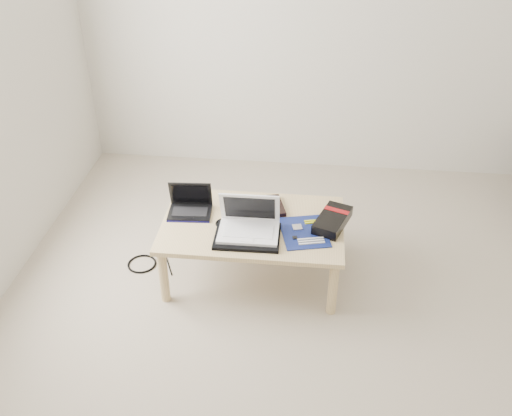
# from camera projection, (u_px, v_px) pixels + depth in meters

# --- Properties ---
(ground) EXTENTS (4.00, 4.00, 0.00)m
(ground) POSITION_uv_depth(u_px,v_px,m) (329.00, 338.00, 3.22)
(ground) COLOR #B9A896
(ground) RESTS_ON ground
(room_shell) EXTENTS (4.20, 4.20, 2.70)m
(room_shell) POSITION_uv_depth(u_px,v_px,m) (359.00, 45.00, 2.28)
(room_shell) COLOR beige
(room_shell) RESTS_ON ground
(coffee_table) EXTENTS (1.10, 0.70, 0.40)m
(coffee_table) POSITION_uv_depth(u_px,v_px,m) (253.00, 229.00, 3.49)
(coffee_table) COLOR #D4B680
(coffee_table) RESTS_ON ground
(book) EXTENTS (0.32, 0.29, 0.03)m
(book) POSITION_uv_depth(u_px,v_px,m) (261.00, 207.00, 3.58)
(book) COLOR black
(book) RESTS_ON coffee_table
(netbook) EXTENTS (0.28, 0.21, 0.19)m
(netbook) POSITION_uv_depth(u_px,v_px,m) (190.00, 206.00, 3.54)
(netbook) COLOR black
(netbook) RESTS_ON coffee_table
(tablet) EXTENTS (0.31, 0.27, 0.01)m
(tablet) POSITION_uv_depth(u_px,v_px,m) (253.00, 217.00, 3.51)
(tablet) COLOR black
(tablet) RESTS_ON coffee_table
(remote) EXTENTS (0.06, 0.22, 0.02)m
(remote) POSITION_uv_depth(u_px,v_px,m) (269.00, 223.00, 3.44)
(remote) COLOR #B1B0B5
(remote) RESTS_ON coffee_table
(neoprene_sleeve) EXTENTS (0.39, 0.28, 0.02)m
(neoprene_sleeve) POSITION_uv_depth(u_px,v_px,m) (247.00, 236.00, 3.33)
(neoprene_sleeve) COLOR black
(neoprene_sleeve) RESTS_ON coffee_table
(white_laptop) EXTENTS (0.35, 0.25, 0.24)m
(white_laptop) POSITION_uv_depth(u_px,v_px,m) (249.00, 224.00, 3.34)
(white_laptop) COLOR white
(white_laptop) RESTS_ON neoprene_sleeve
(motherboard) EXTENTS (0.33, 0.38, 0.02)m
(motherboard) POSITION_uv_depth(u_px,v_px,m) (304.00, 232.00, 3.38)
(motherboard) COLOR #0B114C
(motherboard) RESTS_ON coffee_table
(gpu_box) EXTENTS (0.25, 0.34, 0.07)m
(gpu_box) POSITION_uv_depth(u_px,v_px,m) (332.00, 220.00, 3.43)
(gpu_box) COLOR black
(gpu_box) RESTS_ON coffee_table
(cable_coil) EXTENTS (0.11, 0.11, 0.01)m
(cable_coil) POSITION_uv_depth(u_px,v_px,m) (224.00, 223.00, 3.45)
(cable_coil) COLOR black
(cable_coil) RESTS_ON coffee_table
(floor_cable_coil) EXTENTS (0.19, 0.19, 0.01)m
(floor_cable_coil) POSITION_uv_depth(u_px,v_px,m) (142.00, 264.00, 3.76)
(floor_cable_coil) COLOR black
(floor_cable_coil) RESTS_ON ground
(floor_cable_trail) EXTENTS (0.16, 0.35, 0.01)m
(floor_cable_trail) POSITION_uv_depth(u_px,v_px,m) (166.00, 257.00, 3.82)
(floor_cable_trail) COLOR black
(floor_cable_trail) RESTS_ON ground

